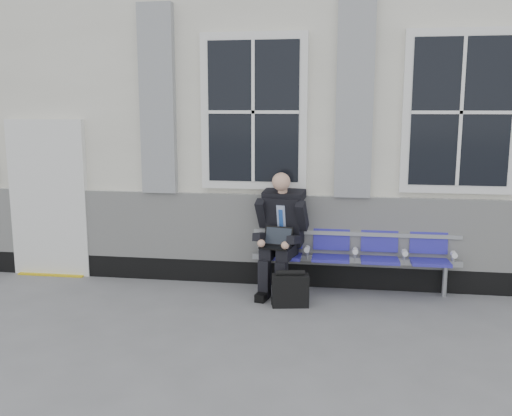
# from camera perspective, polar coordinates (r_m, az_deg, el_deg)

# --- Properties ---
(ground) EXTENTS (70.00, 70.00, 0.00)m
(ground) POSITION_cam_1_polar(r_m,az_deg,el_deg) (6.27, 17.80, -12.11)
(ground) COLOR slate
(ground) RESTS_ON ground
(station_building) EXTENTS (14.40, 4.40, 4.49)m
(station_building) POSITION_cam_1_polar(r_m,az_deg,el_deg) (9.26, 15.14, 9.19)
(station_building) COLOR white
(station_building) RESTS_ON ground
(bench) EXTENTS (2.60, 0.47, 0.91)m
(bench) POSITION_cam_1_polar(r_m,az_deg,el_deg) (7.28, 9.89, -4.09)
(bench) COLOR #9EA0A3
(bench) RESTS_ON ground
(businessman) EXTENTS (0.67, 0.90, 1.52)m
(businessman) POSITION_cam_1_polar(r_m,az_deg,el_deg) (7.12, 2.52, -2.12)
(businessman) COLOR black
(businessman) RESTS_ON ground
(briefcase) EXTENTS (0.45, 0.25, 0.44)m
(briefcase) POSITION_cam_1_polar(r_m,az_deg,el_deg) (6.76, 3.45, -8.15)
(briefcase) COLOR black
(briefcase) RESTS_ON ground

